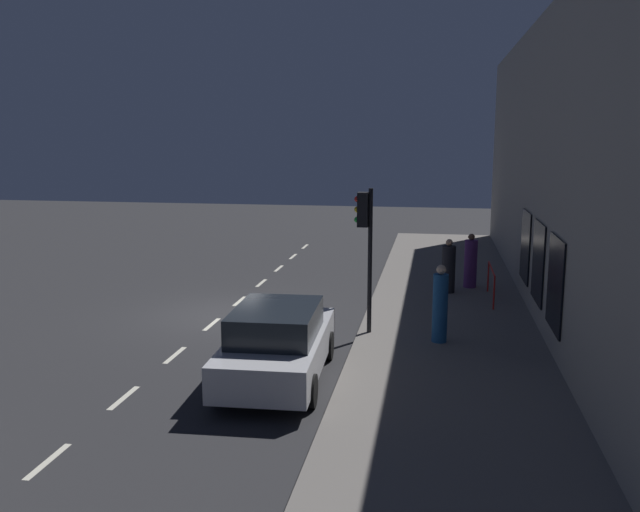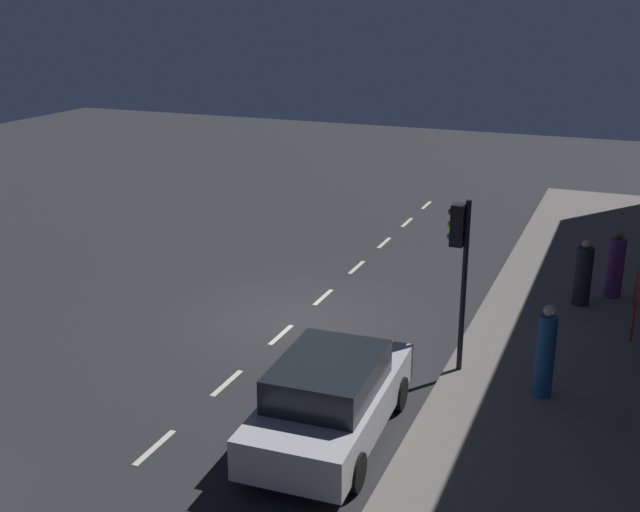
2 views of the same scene
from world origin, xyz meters
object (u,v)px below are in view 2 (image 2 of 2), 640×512
traffic_light (460,247)px  pedestrian_2 (583,275)px  pedestrian_1 (615,267)px  parked_car_0 (331,398)px  pedestrian_0 (545,354)px

traffic_light → pedestrian_2: 5.53m
traffic_light → pedestrian_1: bearing=63.1°
traffic_light → pedestrian_2: size_ratio=2.13×
traffic_light → pedestrian_1: (2.85, 5.60, -1.82)m
parked_car_0 → pedestrian_2: size_ratio=2.68×
pedestrian_0 → pedestrian_2: (0.28, 5.25, -0.10)m
parked_car_0 → pedestrian_0: (3.29, 2.75, 0.23)m
parked_car_0 → pedestrian_1: pedestrian_1 is taller
pedestrian_0 → pedestrian_1: 6.18m
parked_car_0 → pedestrian_1: (4.28, 8.85, 0.16)m
parked_car_0 → pedestrian_0: 4.30m
traffic_light → parked_car_0: 4.07m
pedestrian_1 → pedestrian_2: 1.11m
pedestrian_1 → pedestrian_2: pedestrian_1 is taller
pedestrian_0 → pedestrian_1: pedestrian_0 is taller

